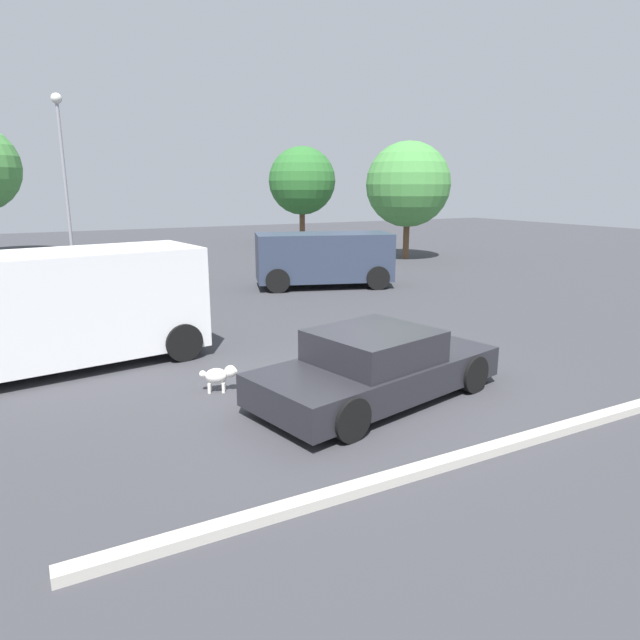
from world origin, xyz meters
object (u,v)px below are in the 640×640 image
at_px(van_white, 57,306).
at_px(light_post_mid, 62,153).
at_px(sedan_foreground, 376,367).
at_px(dog, 219,375).
at_px(suv_dark, 324,258).

height_order(van_white, light_post_mid, light_post_mid).
bearing_deg(van_white, sedan_foreground, -51.46).
height_order(dog, light_post_mid, light_post_mid).
xyz_separation_m(sedan_foreground, suv_dark, (4.23, 9.64, 0.47)).
xyz_separation_m(sedan_foreground, van_white, (-4.44, 4.19, 0.66)).
distance_m(suv_dark, light_post_mid, 12.85).
xyz_separation_m(van_white, light_post_mid, (1.43, 15.37, 3.58)).
bearing_deg(light_post_mid, van_white, -95.32).
distance_m(dog, suv_dark, 10.37).
height_order(van_white, suv_dark, van_white).
distance_m(sedan_foreground, light_post_mid, 20.24).
distance_m(sedan_foreground, dog, 2.66).
relative_size(sedan_foreground, dog, 7.58).
height_order(suv_dark, light_post_mid, light_post_mid).
bearing_deg(dog, sedan_foreground, -12.18).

